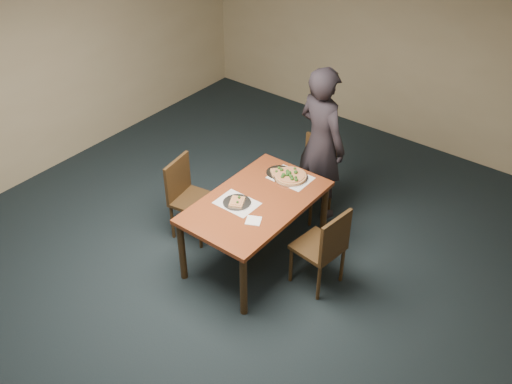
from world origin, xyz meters
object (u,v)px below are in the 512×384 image
Objects in this scene: diner at (321,144)px; chair_right at (325,246)px; chair_far at (314,172)px; slice_plate_far at (279,172)px; dining_table at (256,208)px; pizza_pan at (290,176)px; slice_plate_near at (237,202)px; chair_left at (187,194)px.

chair_right is at bearing 140.42° from diner.
slice_plate_far is at bearing -95.37° from chair_far.
pizza_pan reaches higher than dining_table.
slice_plate_near is (-0.12, -1.22, 0.25)m from chair_far.
slice_plate_near is (-0.89, -0.23, 0.25)m from chair_right.
chair_right is 1.01m from slice_plate_far.
chair_far is at bearing -45.13° from chair_left.
diner is (0.90, 1.21, 0.38)m from chair_left.
slice_plate_near is (-0.12, -0.15, 0.11)m from dining_table.
chair_far reaches higher than dining_table.
chair_right is at bearing 14.65° from slice_plate_near.
diner is 6.40× the size of slice_plate_far.
diner is (0.05, 1.10, 0.24)m from dining_table.
pizza_pan reaches higher than slice_plate_near.
dining_table is 0.55m from slice_plate_far.
diner reaches higher than chair_left.
chair_left is 0.77m from slice_plate_near.
chair_left reaches higher than slice_plate_far.
dining_table is 0.22m from slice_plate_near.
diner reaches higher than chair_far.
diner reaches higher than slice_plate_far.
dining_table is 5.36× the size of slice_plate_near.
diner is 6.40× the size of slice_plate_near.
diner is at bearing 75.44° from slice_plate_far.
diner is at bearing 89.74° from pizza_pan.
chair_far is 3.25× the size of slice_plate_far.
pizza_pan is at bearing 104.92° from diner.
diner is at bearing 36.34° from chair_far.
dining_table is 1.65× the size of chair_right.
chair_right reaches higher than slice_plate_near.
slice_plate_near is at bearing -68.08° from chair_right.
chair_far is 1.45m from chair_left.
chair_right is 0.89m from pizza_pan.
chair_left is 3.25× the size of slice_plate_near.
diner is at bearing 82.49° from slice_plate_near.
chair_far is 2.49× the size of pizza_pan.
diner is at bearing -45.99° from chair_left.
chair_far reaches higher than slice_plate_near.
chair_left is at bearing 176.71° from slice_plate_near.
dining_table is 0.84× the size of diner.
chair_right is 3.25× the size of slice_plate_far.
chair_right is at bearing -47.15° from chair_far.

